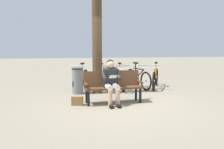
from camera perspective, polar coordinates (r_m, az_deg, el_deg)
ground_plane at (r=6.38m, az=2.76°, el=-7.17°), size 40.00×40.00×0.00m
bench at (r=6.43m, az=0.19°, el=-2.41°), size 1.64×0.66×0.87m
person_reading at (r=6.23m, az=-0.20°, el=-1.27°), size 0.52×0.80×1.20m
handbag at (r=6.27m, az=-8.51°, el=-6.39°), size 0.32×0.18×0.24m
tree_trunk at (r=7.59m, az=-3.69°, el=8.66°), size 0.32×0.32×3.53m
litter_bin at (r=7.64m, az=-8.46°, el=-1.55°), size 0.37×0.37×0.84m
bicycle_purple at (r=8.72m, az=10.58°, el=-0.85°), size 0.76×1.56×0.94m
bicycle_orange at (r=8.56m, az=6.39°, el=-0.92°), size 0.65×1.61×0.94m
bicycle_blue at (r=8.29m, az=2.11°, el=-1.16°), size 0.48×1.68×0.94m
bicycle_black at (r=8.20m, az=-2.26°, el=-1.26°), size 0.64×1.62×0.94m
bicycle_silver at (r=8.31m, az=-7.58°, el=-1.20°), size 0.65×1.62×0.94m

